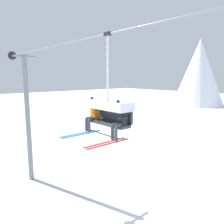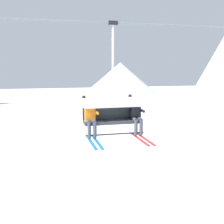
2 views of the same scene
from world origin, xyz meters
name	(u,v)px [view 2 (image 2 of 2)]	position (x,y,z in m)	size (l,w,h in m)	color
mountain_peak_central	(120,83)	(16.71, 51.54, 4.51)	(21.21, 21.21, 9.01)	white
lift_cable	(52,21)	(-0.24, -0.80, 9.34)	(19.00, 0.05, 0.05)	slate
chairlift_chair	(112,105)	(1.58, -0.73, 6.80)	(1.92, 0.74, 3.49)	#33383D
skier_orange	(91,116)	(0.82, -0.94, 6.50)	(0.48, 1.70, 1.34)	orange
skier_black	(136,114)	(2.32, -0.94, 6.50)	(0.48, 1.70, 1.34)	black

